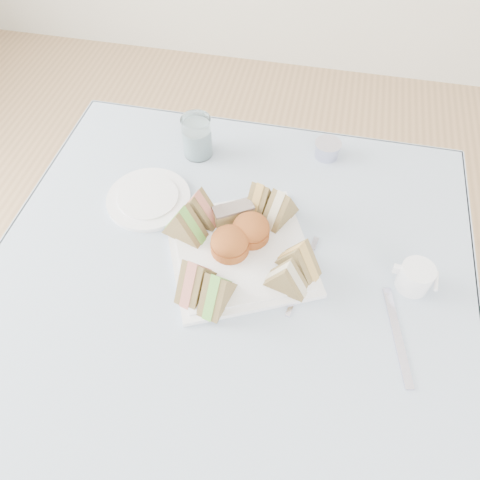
% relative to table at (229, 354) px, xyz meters
% --- Properties ---
extents(floor, '(4.00, 4.00, 0.00)m').
position_rel_table_xyz_m(floor, '(0.00, 0.00, -0.37)').
color(floor, '#9E7751').
rests_on(floor, ground).
extents(table, '(0.90, 0.90, 0.74)m').
position_rel_table_xyz_m(table, '(0.00, 0.00, 0.00)').
color(table, brown).
rests_on(table, floor).
extents(tablecloth, '(1.02, 1.02, 0.01)m').
position_rel_table_xyz_m(tablecloth, '(0.00, 0.00, 0.37)').
color(tablecloth, '#9EB7CD').
rests_on(tablecloth, table).
extents(serving_plate, '(0.39, 0.39, 0.01)m').
position_rel_table_xyz_m(serving_plate, '(0.01, 0.07, 0.38)').
color(serving_plate, white).
rests_on(serving_plate, tablecloth).
extents(sandwich_fl_a, '(0.07, 0.11, 0.09)m').
position_rel_table_xyz_m(sandwich_fl_a, '(-0.05, -0.04, 0.43)').
color(sandwich_fl_a, brown).
rests_on(sandwich_fl_a, serving_plate).
extents(sandwich_fl_b, '(0.07, 0.10, 0.09)m').
position_rel_table_xyz_m(sandwich_fl_b, '(-0.00, -0.06, 0.43)').
color(sandwich_fl_b, brown).
rests_on(sandwich_fl_b, serving_plate).
extents(sandwich_fr_a, '(0.10, 0.08, 0.08)m').
position_rel_table_xyz_m(sandwich_fr_a, '(0.14, 0.05, 0.43)').
color(sandwich_fr_a, brown).
rests_on(sandwich_fr_a, serving_plate).
extents(sandwich_fr_b, '(0.10, 0.06, 0.08)m').
position_rel_table_xyz_m(sandwich_fr_b, '(0.12, 0.00, 0.43)').
color(sandwich_fr_b, brown).
rests_on(sandwich_fr_b, serving_plate).
extents(sandwich_bl_a, '(0.11, 0.07, 0.09)m').
position_rel_table_xyz_m(sandwich_bl_a, '(-0.11, 0.09, 0.43)').
color(sandwich_bl_a, brown).
rests_on(sandwich_bl_a, serving_plate).
extents(sandwich_bl_b, '(0.11, 0.07, 0.09)m').
position_rel_table_xyz_m(sandwich_bl_b, '(-0.09, 0.14, 0.43)').
color(sandwich_bl_b, brown).
rests_on(sandwich_bl_b, serving_plate).
extents(sandwich_br_a, '(0.08, 0.11, 0.09)m').
position_rel_table_xyz_m(sandwich_br_a, '(0.08, 0.18, 0.43)').
color(sandwich_br_a, brown).
rests_on(sandwich_br_a, serving_plate).
extents(sandwich_br_b, '(0.07, 0.10, 0.08)m').
position_rel_table_xyz_m(sandwich_br_b, '(0.03, 0.20, 0.43)').
color(sandwich_br_b, brown).
rests_on(sandwich_br_b, serving_plate).
extents(scone_left, '(0.11, 0.11, 0.06)m').
position_rel_table_xyz_m(scone_left, '(-0.01, 0.07, 0.42)').
color(scone_left, '#A55328').
rests_on(scone_left, serving_plate).
extents(scone_right, '(0.12, 0.12, 0.05)m').
position_rel_table_xyz_m(scone_right, '(0.03, 0.11, 0.42)').
color(scone_right, '#A55328').
rests_on(scone_right, serving_plate).
extents(pastry_slice, '(0.09, 0.08, 0.04)m').
position_rel_table_xyz_m(pastry_slice, '(-0.02, 0.15, 0.41)').
color(pastry_slice, tan).
rests_on(pastry_slice, serving_plate).
extents(side_plate, '(0.25, 0.25, 0.01)m').
position_rel_table_xyz_m(side_plate, '(-0.23, 0.18, 0.38)').
color(side_plate, white).
rests_on(side_plate, tablecloth).
extents(water_glass, '(0.08, 0.08, 0.11)m').
position_rel_table_xyz_m(water_glass, '(-0.16, 0.36, 0.43)').
color(water_glass, white).
rests_on(water_glass, tablecloth).
extents(tea_strainer, '(0.08, 0.08, 0.04)m').
position_rel_table_xyz_m(tea_strainer, '(0.17, 0.42, 0.39)').
color(tea_strainer, '#B9B5D0').
rests_on(tea_strainer, tablecloth).
extents(knife, '(0.06, 0.21, 0.00)m').
position_rel_table_xyz_m(knife, '(0.35, -0.05, 0.38)').
color(knife, '#B9B5D0').
rests_on(knife, tablecloth).
extents(fork, '(0.04, 0.17, 0.00)m').
position_rel_table_xyz_m(fork, '(0.15, 0.03, 0.38)').
color(fork, '#B9B5D0').
rests_on(fork, tablecloth).
extents(creamer_jug, '(0.07, 0.07, 0.06)m').
position_rel_table_xyz_m(creamer_jug, '(0.38, 0.07, 0.41)').
color(creamer_jug, white).
rests_on(creamer_jug, tablecloth).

